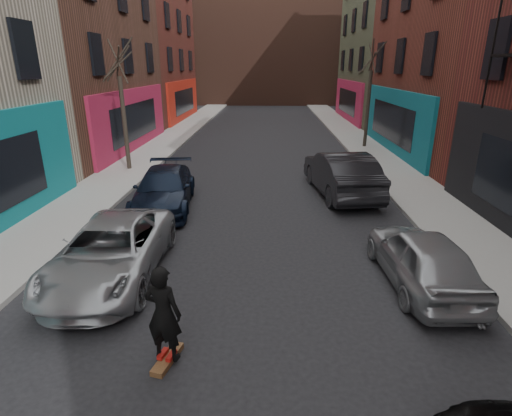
# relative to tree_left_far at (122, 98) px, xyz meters

# --- Properties ---
(sidewalk_left) EXTENTS (2.50, 84.00, 0.13)m
(sidewalk_left) POSITION_rel_tree_left_far_xyz_m (-0.05, 12.00, -3.31)
(sidewalk_left) COLOR gray
(sidewalk_left) RESTS_ON ground
(sidewalk_right) EXTENTS (2.50, 84.00, 0.13)m
(sidewalk_right) POSITION_rel_tree_left_far_xyz_m (12.45, 12.00, -3.31)
(sidewalk_right) COLOR gray
(sidewalk_right) RESTS_ON ground
(building_far) EXTENTS (40.00, 10.00, 14.00)m
(building_far) POSITION_rel_tree_left_far_xyz_m (6.20, 38.00, 3.62)
(building_far) COLOR #47281E
(building_far) RESTS_ON ground
(tree_left_far) EXTENTS (2.00, 2.00, 6.50)m
(tree_left_far) POSITION_rel_tree_left_far_xyz_m (0.00, 0.00, 0.00)
(tree_left_far) COLOR black
(tree_left_far) RESTS_ON sidewalk_left
(tree_right_far) EXTENTS (2.00, 2.00, 6.80)m
(tree_right_far) POSITION_rel_tree_left_far_xyz_m (12.40, 6.00, 0.15)
(tree_right_far) COLOR black
(tree_right_far) RESTS_ON sidewalk_right
(parked_left_far) EXTENTS (2.32, 4.81, 1.32)m
(parked_left_far) POSITION_rel_tree_left_far_xyz_m (3.00, -9.99, -2.72)
(parked_left_far) COLOR #9CA0A5
(parked_left_far) RESTS_ON ground
(parked_left_end) EXTENTS (2.37, 4.82, 1.35)m
(parked_left_end) POSITION_rel_tree_left_far_xyz_m (3.00, -5.11, -2.71)
(parked_left_end) COLOR black
(parked_left_end) RESTS_ON ground
(parked_right_far) EXTENTS (1.76, 3.99, 1.33)m
(parked_right_far) POSITION_rel_tree_left_far_xyz_m (10.11, -10.10, -2.71)
(parked_right_far) COLOR gray
(parked_right_far) RESTS_ON ground
(parked_right_end) EXTENTS (2.47, 5.30, 1.68)m
(parked_right_end) POSITION_rel_tree_left_far_xyz_m (9.40, -3.32, -2.54)
(parked_right_end) COLOR black
(parked_right_end) RESTS_ON ground
(skateboard) EXTENTS (0.41, 0.83, 0.10)m
(skateboard) POSITION_rel_tree_left_far_xyz_m (4.98, -12.84, -3.33)
(skateboard) COLOR brown
(skateboard) RESTS_ON ground
(skateboarder) EXTENTS (0.70, 0.54, 1.70)m
(skateboarder) POSITION_rel_tree_left_far_xyz_m (4.98, -12.84, -2.43)
(skateboarder) COLOR black
(skateboarder) RESTS_ON skateboard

